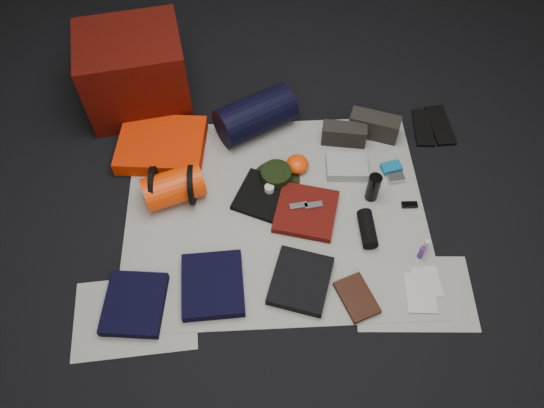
{
  "coord_description": "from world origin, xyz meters",
  "views": [
    {
      "loc": [
        -0.1,
        -1.54,
        2.4
      ],
      "look_at": [
        -0.02,
        -0.01,
        0.1
      ],
      "focal_mm": 35.0,
      "sensor_mm": 36.0,
      "label": 1
    }
  ],
  "objects_px": {
    "compact_camera": "(396,178)",
    "stuff_sack": "(173,187)",
    "water_bottle": "(373,187)",
    "paperback_book": "(357,298)",
    "red_cabinet": "(135,72)",
    "sleeping_pad": "(162,145)",
    "navy_duffel": "(256,115)"
  },
  "relations": [
    {
      "from": "compact_camera",
      "to": "sleeping_pad",
      "type": "bearing_deg",
      "value": 160.79
    },
    {
      "from": "navy_duffel",
      "to": "water_bottle",
      "type": "height_order",
      "value": "navy_duffel"
    },
    {
      "from": "red_cabinet",
      "to": "compact_camera",
      "type": "height_order",
      "value": "red_cabinet"
    },
    {
      "from": "red_cabinet",
      "to": "paperback_book",
      "type": "relative_size",
      "value": 2.61
    },
    {
      "from": "stuff_sack",
      "to": "paperback_book",
      "type": "height_order",
      "value": "stuff_sack"
    },
    {
      "from": "sleeping_pad",
      "to": "water_bottle",
      "type": "xyz_separation_m",
      "value": [
        1.16,
        -0.39,
        0.04
      ]
    },
    {
      "from": "navy_duffel",
      "to": "compact_camera",
      "type": "bearing_deg",
      "value": -56.78
    },
    {
      "from": "navy_duffel",
      "to": "compact_camera",
      "type": "height_order",
      "value": "navy_duffel"
    },
    {
      "from": "stuff_sack",
      "to": "water_bottle",
      "type": "xyz_separation_m",
      "value": [
        1.07,
        -0.05,
        -0.0
      ]
    },
    {
      "from": "sleeping_pad",
      "to": "water_bottle",
      "type": "height_order",
      "value": "water_bottle"
    },
    {
      "from": "sleeping_pad",
      "to": "compact_camera",
      "type": "bearing_deg",
      "value": -12.18
    },
    {
      "from": "stuff_sack",
      "to": "paperback_book",
      "type": "xyz_separation_m",
      "value": [
        0.91,
        -0.64,
        -0.08
      ]
    },
    {
      "from": "water_bottle",
      "to": "paperback_book",
      "type": "xyz_separation_m",
      "value": [
        -0.16,
        -0.59,
        -0.07
      ]
    },
    {
      "from": "sleeping_pad",
      "to": "water_bottle",
      "type": "distance_m",
      "value": 1.22
    },
    {
      "from": "compact_camera",
      "to": "paperback_book",
      "type": "distance_m",
      "value": 0.77
    },
    {
      "from": "stuff_sack",
      "to": "water_bottle",
      "type": "distance_m",
      "value": 1.07
    },
    {
      "from": "red_cabinet",
      "to": "navy_duffel",
      "type": "bearing_deg",
      "value": -30.47
    },
    {
      "from": "stuff_sack",
      "to": "compact_camera",
      "type": "height_order",
      "value": "stuff_sack"
    },
    {
      "from": "compact_camera",
      "to": "stuff_sack",
      "type": "bearing_deg",
      "value": 175.55
    },
    {
      "from": "red_cabinet",
      "to": "sleeping_pad",
      "type": "distance_m",
      "value": 0.47
    },
    {
      "from": "water_bottle",
      "to": "paperback_book",
      "type": "distance_m",
      "value": 0.62
    },
    {
      "from": "sleeping_pad",
      "to": "stuff_sack",
      "type": "xyz_separation_m",
      "value": [
        0.09,
        -0.34,
        0.05
      ]
    },
    {
      "from": "stuff_sack",
      "to": "water_bottle",
      "type": "bearing_deg",
      "value": -2.7
    },
    {
      "from": "sleeping_pad",
      "to": "navy_duffel",
      "type": "distance_m",
      "value": 0.57
    },
    {
      "from": "red_cabinet",
      "to": "water_bottle",
      "type": "relative_size",
      "value": 3.3
    },
    {
      "from": "stuff_sack",
      "to": "navy_duffel",
      "type": "distance_m",
      "value": 0.66
    },
    {
      "from": "water_bottle",
      "to": "compact_camera",
      "type": "bearing_deg",
      "value": 34.52
    },
    {
      "from": "water_bottle",
      "to": "paperback_book",
      "type": "relative_size",
      "value": 0.79
    },
    {
      "from": "red_cabinet",
      "to": "stuff_sack",
      "type": "relative_size",
      "value": 1.85
    },
    {
      "from": "sleeping_pad",
      "to": "compact_camera",
      "type": "relative_size",
      "value": 5.36
    },
    {
      "from": "stuff_sack",
      "to": "navy_duffel",
      "type": "relative_size",
      "value": 0.71
    },
    {
      "from": "water_bottle",
      "to": "compact_camera",
      "type": "distance_m",
      "value": 0.2
    }
  ]
}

